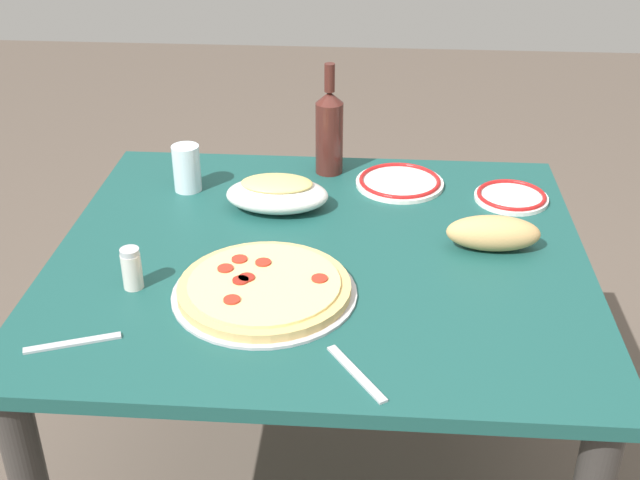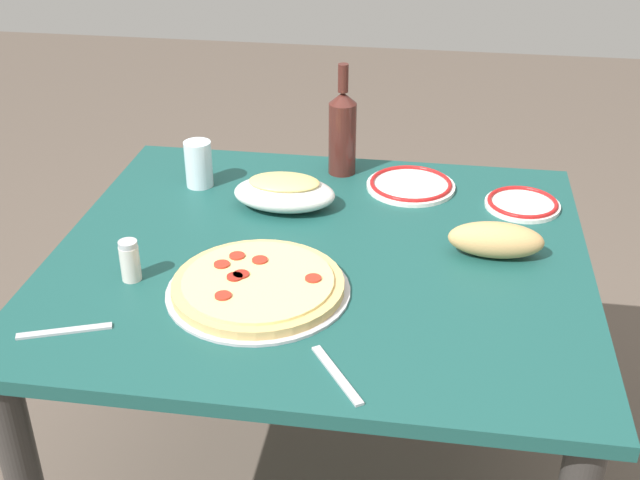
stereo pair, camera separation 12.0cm
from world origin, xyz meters
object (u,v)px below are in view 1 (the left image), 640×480
(wine_bottle, at_px, (329,130))
(spice_shaker, at_px, (132,268))
(side_plate_far, at_px, (400,182))
(bread_loaf, at_px, (493,233))
(side_plate_near, at_px, (511,197))
(dining_table, at_px, (320,296))
(baked_pasta_dish, at_px, (277,193))
(pepperoni_pizza, at_px, (264,288))
(water_glass, at_px, (187,168))

(wine_bottle, bearing_deg, spice_shaker, -121.40)
(spice_shaker, bearing_deg, side_plate_far, 43.72)
(bread_loaf, height_order, spice_shaker, spice_shaker)
(bread_loaf, bearing_deg, side_plate_near, 73.13)
(side_plate_far, relative_size, spice_shaker, 2.52)
(dining_table, xyz_separation_m, baked_pasta_dish, (-0.11, 0.20, 0.15))
(dining_table, distance_m, baked_pasta_dish, 0.27)
(dining_table, relative_size, side_plate_far, 5.19)
(pepperoni_pizza, bearing_deg, spice_shaker, 178.18)
(wine_bottle, relative_size, water_glass, 2.48)
(baked_pasta_dish, height_order, side_plate_near, baked_pasta_dish)
(side_plate_near, distance_m, spice_shaker, 0.92)
(pepperoni_pizza, relative_size, baked_pasta_dish, 1.52)
(bread_loaf, bearing_deg, water_glass, 161.33)
(side_plate_near, height_order, bread_loaf, bread_loaf)
(dining_table, distance_m, side_plate_far, 0.41)
(side_plate_far, bearing_deg, dining_table, -116.67)
(bread_loaf, bearing_deg, spice_shaker, -164.16)
(dining_table, xyz_separation_m, water_glass, (-0.35, 0.28, 0.17))
(bread_loaf, distance_m, spice_shaker, 0.76)
(side_plate_far, height_order, spice_shaker, spice_shaker)
(pepperoni_pizza, bearing_deg, water_glass, 118.70)
(water_glass, height_order, side_plate_far, water_glass)
(baked_pasta_dish, bearing_deg, dining_table, -59.82)
(water_glass, bearing_deg, baked_pasta_dish, -20.47)
(wine_bottle, height_order, bread_loaf, wine_bottle)
(water_glass, height_order, bread_loaf, water_glass)
(pepperoni_pizza, height_order, wine_bottle, wine_bottle)
(side_plate_far, bearing_deg, baked_pasta_dish, -152.68)
(dining_table, height_order, baked_pasta_dish, baked_pasta_dish)
(water_glass, xyz_separation_m, side_plate_near, (0.79, -0.00, -0.05))
(wine_bottle, relative_size, side_plate_far, 1.31)
(side_plate_near, bearing_deg, side_plate_far, 166.72)
(baked_pasta_dish, relative_size, spice_shaker, 2.76)
(dining_table, bearing_deg, spice_shaker, -155.51)
(baked_pasta_dish, relative_size, bread_loaf, 1.20)
(baked_pasta_dish, bearing_deg, bread_loaf, -17.79)
(pepperoni_pizza, bearing_deg, baked_pasta_dish, 92.80)
(spice_shaker, bearing_deg, water_glass, 88.31)
(side_plate_near, xyz_separation_m, spice_shaker, (-0.80, -0.45, 0.03))
(baked_pasta_dish, relative_size, water_glass, 2.08)
(wine_bottle, xyz_separation_m, side_plate_near, (0.45, -0.13, -0.11))
(baked_pasta_dish, relative_size, side_plate_far, 1.10)
(dining_table, xyz_separation_m, side_plate_near, (0.44, 0.28, 0.12))
(spice_shaker, bearing_deg, bread_loaf, 15.84)
(water_glass, height_order, spice_shaker, water_glass)
(baked_pasta_dish, height_order, wine_bottle, wine_bottle)
(pepperoni_pizza, relative_size, water_glass, 3.16)
(baked_pasta_dish, bearing_deg, spice_shaker, -124.13)
(wine_bottle, height_order, spice_shaker, wine_bottle)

